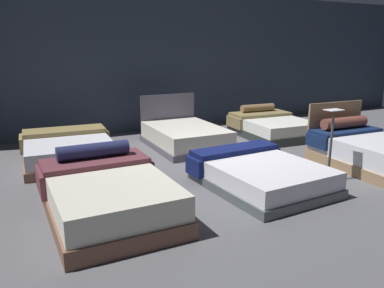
% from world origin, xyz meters
% --- Properties ---
extents(ground_plane, '(18.00, 18.00, 0.02)m').
position_xyz_m(ground_plane, '(0.00, 0.00, -0.01)').
color(ground_plane, '#5B5B60').
extents(showroom_back_wall, '(18.00, 0.06, 3.50)m').
position_xyz_m(showroom_back_wall, '(0.00, 3.49, 1.75)').
color(showroom_back_wall, '#333D4C').
rests_on(showroom_back_wall, ground_plane).
extents(bed_0, '(1.57, 2.16, 0.82)m').
position_xyz_m(bed_0, '(-2.38, -1.31, 0.28)').
color(bed_0, brown).
rests_on(bed_0, ground_plane).
extents(bed_1, '(1.73, 2.07, 0.49)m').
position_xyz_m(bed_1, '(0.02, -1.34, 0.21)').
color(bed_1, '#4B5254').
rests_on(bed_1, ground_plane).
extents(bed_2, '(1.53, 2.02, 1.08)m').
position_xyz_m(bed_2, '(2.45, -1.35, 0.29)').
color(bed_2, '#977652').
rests_on(bed_2, ground_plane).
extents(bed_3, '(1.76, 2.01, 0.53)m').
position_xyz_m(bed_3, '(-2.45, 1.41, 0.24)').
color(bed_3, brown).
rests_on(bed_3, ground_plane).
extents(bed_4, '(1.47, 2.04, 1.05)m').
position_xyz_m(bed_4, '(0.03, 1.43, 0.24)').
color(bed_4, '#544D5B').
rests_on(bed_4, ground_plane).
extents(bed_5, '(1.65, 2.03, 0.70)m').
position_xyz_m(bed_5, '(2.39, 1.43, 0.24)').
color(bed_5, '#282F2C').
rests_on(bed_5, ground_plane).
extents(price_sign, '(0.28, 0.24, 1.18)m').
position_xyz_m(price_sign, '(1.20, -1.60, 0.47)').
color(price_sign, '#3F3F44').
rests_on(price_sign, ground_plane).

